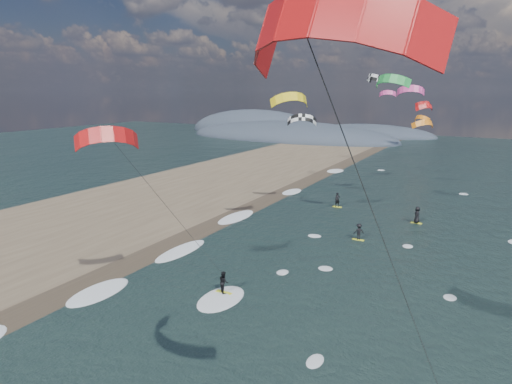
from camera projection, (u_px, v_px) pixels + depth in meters
The scene contains 8 objects.
sand_strip at pixel (30, 241), 39.71m from camera, with size 26.00×240.00×0.00m, color brown.
wet_sand_strip at pixel (123, 267), 33.97m from camera, with size 3.00×240.00×0.00m, color #382D23.
coastal_hills at pixel (285, 135), 132.56m from camera, with size 80.00×41.00×15.00m.
kitesurfer_near_a at pixel (344, 144), 9.54m from camera, with size 8.12×8.97×16.11m.
kitesurfer_near_b at pixel (150, 194), 25.35m from camera, with size 6.78×9.11×12.47m.
far_kitesurfers at pixel (377, 217), 44.15m from camera, with size 10.52×11.01×1.81m.
bg_kite_field at pixel (396, 102), 62.65m from camera, with size 13.29×73.02×8.19m.
shoreline_surf at pixel (174, 251), 37.42m from camera, with size 2.40×79.40×0.11m.
Camera 1 is at (12.76, -12.37, 13.69)m, focal length 30.00 mm.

